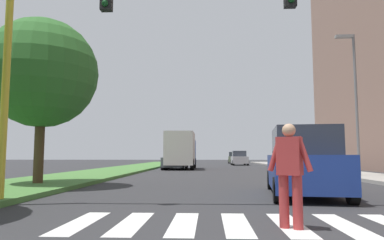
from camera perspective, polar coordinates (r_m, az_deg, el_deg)
name	(u,v)px	position (r m, az deg, el deg)	size (l,w,h in m)	color
ground_plane	(215,170)	(28.81, 3.66, -8.01)	(140.00, 140.00, 0.00)	#2D2D30
crosswalk	(236,224)	(6.38, 7.10, -16.16)	(5.85, 2.20, 0.01)	silver
median_strip	(119,170)	(27.65, -11.56, -7.85)	(4.24, 64.00, 0.15)	#477A38
tree_mid	(42,73)	(14.94, -22.82, 6.90)	(4.19, 4.19, 6.27)	#4C3823
sidewalk_right	(322,170)	(28.06, 20.08, -7.59)	(3.00, 64.00, 0.15)	#9E9991
traffic_light_gantry	(103,25)	(9.25, -14.04, 14.49)	(8.21, 0.30, 6.00)	gold
street_lamp_right	(354,91)	(20.79, 24.48, 4.31)	(1.02, 0.24, 7.50)	slate
pedestrian_performer	(290,170)	(6.05, 15.38, -7.71)	(0.69, 0.45, 1.69)	#B23333
suv_crossing	(304,164)	(11.03, 17.41, -6.67)	(2.48, 4.80, 1.97)	navy
sedan_midblock	(175,160)	(30.09, -2.73, -6.45)	(1.97, 4.15, 1.66)	#474C51
sedan_distant	(239,159)	(44.21, 7.56, -6.13)	(1.89, 4.49, 1.74)	#B7B7BC
sedan_far_horizon	(234,158)	(54.52, 6.77, -6.06)	(2.04, 4.33, 1.70)	gray
truck_box_delivery	(181,150)	(30.65, -1.77, -4.83)	(2.40, 6.20, 3.10)	navy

